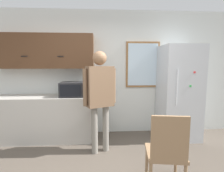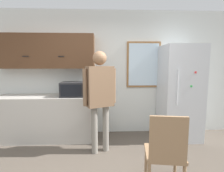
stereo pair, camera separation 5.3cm
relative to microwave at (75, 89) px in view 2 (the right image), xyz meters
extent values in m
cube|color=silver|center=(0.61, 0.40, 0.30)|extent=(6.00, 0.06, 2.70)
cube|color=#BCB7AD|center=(-0.61, 0.06, -0.60)|extent=(1.97, 0.62, 0.91)
cube|color=#51331E|center=(-0.61, 0.21, 0.76)|extent=(1.97, 0.32, 0.70)
cube|color=black|center=(-0.95, 0.04, 0.65)|extent=(0.12, 0.01, 0.01)
cube|color=black|center=(-0.26, 0.04, 0.65)|extent=(0.12, 0.01, 0.01)
cube|color=#232326|center=(0.00, 0.00, 0.00)|extent=(0.55, 0.38, 0.29)
cube|color=black|center=(-0.05, -0.19, 0.00)|extent=(0.39, 0.01, 0.22)
cube|color=#B2B2B2|center=(0.23, -0.19, 0.00)|extent=(0.08, 0.01, 0.23)
cylinder|color=gray|center=(0.41, -0.58, -0.64)|extent=(0.11, 0.11, 0.83)
cylinder|color=gray|center=(0.61, -0.50, -0.64)|extent=(0.11, 0.11, 0.83)
cube|color=brown|center=(0.51, -0.54, 0.12)|extent=(0.50, 0.38, 0.69)
sphere|color=#8C6647|center=(0.51, -0.54, 0.60)|extent=(0.23, 0.23, 0.23)
cylinder|color=brown|center=(0.27, -0.64, 0.12)|extent=(0.07, 0.07, 0.61)
cylinder|color=brown|center=(0.75, -0.44, 0.12)|extent=(0.07, 0.07, 0.61)
cube|color=silver|center=(2.15, 0.01, -0.09)|extent=(0.77, 0.71, 1.93)
cylinder|color=silver|center=(1.94, -0.37, 0.07)|extent=(0.02, 0.02, 0.68)
cube|color=green|center=(2.21, -0.35, 0.09)|extent=(0.04, 0.01, 0.04)
cube|color=red|center=(2.27, -0.35, 0.35)|extent=(0.04, 0.01, 0.04)
cube|color=#997551|center=(1.33, -1.46, -0.61)|extent=(0.52, 0.52, 0.04)
cylinder|color=#997551|center=(1.55, -1.30, -0.84)|extent=(0.04, 0.04, 0.42)
cylinder|color=#997551|center=(1.16, -1.24, -0.84)|extent=(0.04, 0.04, 0.42)
cube|color=#997551|center=(1.29, -1.67, -0.33)|extent=(0.42, 0.10, 0.53)
cube|color=olive|center=(1.46, 0.36, 0.49)|extent=(0.74, 0.04, 1.00)
cube|color=silver|center=(1.46, 0.34, 0.49)|extent=(0.66, 0.01, 0.92)
camera|label=1|loc=(0.52, -3.49, 0.51)|focal=28.00mm
camera|label=2|loc=(0.58, -3.50, 0.51)|focal=28.00mm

